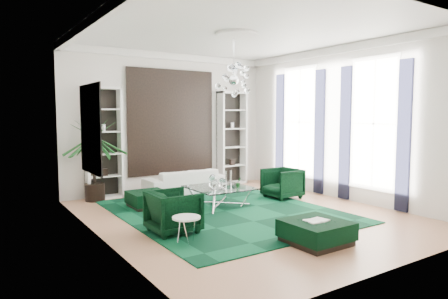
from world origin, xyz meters
TOP-DOWN VIEW (x-y plane):
  - floor at (0.00, 0.00)m, footprint 6.00×7.00m
  - ceiling at (0.00, 0.00)m, footprint 6.00×7.00m
  - wall_back at (0.00, 3.51)m, footprint 6.00×0.02m
  - wall_front at (0.00, -3.51)m, footprint 6.00×0.02m
  - wall_left at (-3.01, 0.00)m, footprint 0.02×7.00m
  - wall_right at (3.01, 0.00)m, footprint 0.02×7.00m
  - crown_molding at (0.00, 0.00)m, footprint 6.00×7.00m
  - ceiling_medallion at (0.00, 0.30)m, footprint 0.90×0.90m
  - tapestry at (0.00, 3.46)m, footprint 2.50×0.06m
  - shelving_left at (-1.95, 3.31)m, footprint 0.90×0.38m
  - shelving_right at (1.95, 3.31)m, footprint 0.90×0.38m
  - painting at (-2.97, 0.60)m, footprint 0.04×1.30m
  - window_near at (2.99, -0.90)m, footprint 0.03×1.10m
  - curtain_near_a at (2.96, -1.68)m, footprint 0.07×0.30m
  - curtain_near_b at (2.96, -0.12)m, footprint 0.07×0.30m
  - window_far at (2.99, 1.50)m, footprint 0.03×1.10m
  - curtain_far_a at (2.96, 0.72)m, footprint 0.07×0.30m
  - curtain_far_b at (2.96, 2.28)m, footprint 0.07×0.30m
  - rug at (-0.20, 0.47)m, footprint 4.20×5.00m
  - sofa at (0.07, 2.84)m, footprint 2.15×0.84m
  - armchair_left at (-1.82, -0.32)m, footprint 0.84×0.82m
  - armchair_right at (1.80, 0.86)m, footprint 0.83×0.81m
  - coffee_table at (-0.02, 0.94)m, footprint 1.32×1.32m
  - ottoman_side at (-1.44, 1.77)m, footprint 0.82×0.82m
  - ottoman_front at (-0.14, -2.16)m, footprint 0.94×0.94m
  - book at (-0.14, -2.16)m, footprint 0.40×0.26m
  - side_table at (-1.93, -1.01)m, footprint 0.46×0.46m
  - palm at (-2.24, 3.15)m, footprint 1.61×1.61m
  - chandelier at (0.07, 0.52)m, footprint 0.86×0.86m
  - table_plant at (0.31, 0.67)m, footprint 0.13×0.10m

SIDE VIEW (x-z plane):
  - floor at x=0.00m, z-range -0.02..0.00m
  - rug at x=-0.20m, z-range 0.00..0.02m
  - ottoman_side at x=-1.44m, z-range 0.00..0.37m
  - ottoman_front at x=-0.14m, z-range 0.00..0.38m
  - side_table at x=-1.93m, z-range 0.00..0.44m
  - coffee_table at x=-0.02m, z-range 0.00..0.45m
  - sofa at x=0.07m, z-range 0.00..0.63m
  - armchair_right at x=1.80m, z-range 0.00..0.76m
  - armchair_left at x=-1.82m, z-range 0.00..0.76m
  - book at x=-0.14m, z-range 0.38..0.41m
  - table_plant at x=0.31m, z-range 0.45..0.68m
  - palm at x=-2.24m, z-range 0.00..2.58m
  - shelving_left at x=-1.95m, z-range 0.00..2.80m
  - shelving_right at x=1.95m, z-range 0.00..2.80m
  - curtain_near_a at x=2.96m, z-range 0.02..3.27m
  - curtain_near_b at x=2.96m, z-range 0.02..3.27m
  - curtain_far_a at x=2.96m, z-range 0.02..3.27m
  - curtain_far_b at x=2.96m, z-range 0.02..3.27m
  - painting at x=-2.97m, z-range 1.05..2.65m
  - wall_back at x=0.00m, z-range 0.00..3.80m
  - wall_front at x=0.00m, z-range 0.00..3.80m
  - wall_left at x=-3.01m, z-range 0.00..3.80m
  - wall_right at x=3.01m, z-range 0.00..3.80m
  - tapestry at x=0.00m, z-range 0.50..3.30m
  - window_near at x=2.99m, z-range 0.45..3.35m
  - window_far at x=2.99m, z-range 0.45..3.35m
  - chandelier at x=0.07m, z-range 2.46..3.24m
  - crown_molding at x=0.00m, z-range 3.61..3.79m
  - ceiling_medallion at x=0.00m, z-range 3.75..3.79m
  - ceiling at x=0.00m, z-range 3.80..3.82m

